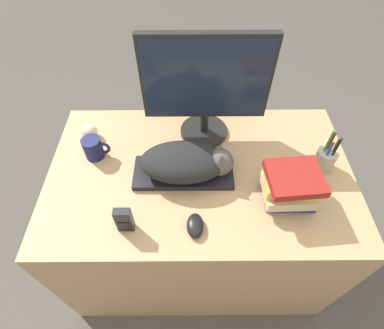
{
  "coord_description": "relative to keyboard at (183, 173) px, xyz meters",
  "views": [
    {
      "loc": [
        -0.04,
        -0.37,
        1.71
      ],
      "look_at": [
        -0.03,
        0.36,
        0.81
      ],
      "focal_mm": 28.0,
      "sensor_mm": 36.0,
      "label": 1
    }
  ],
  "objects": [
    {
      "name": "keyboard",
      "position": [
        0.0,
        0.0,
        0.0
      ],
      "size": [
        0.39,
        0.16,
        0.02
      ],
      "color": "black",
      "rests_on": "desk"
    },
    {
      "name": "computer_mouse",
      "position": [
        0.04,
        -0.24,
        0.01
      ],
      "size": [
        0.06,
        0.1,
        0.04
      ],
      "color": "black",
      "rests_on": "desk"
    },
    {
      "name": "coffee_mug",
      "position": [
        -0.37,
        0.1,
        0.04
      ],
      "size": [
        0.11,
        0.08,
        0.09
      ],
      "color": "#141947",
      "rests_on": "desk"
    },
    {
      "name": "book_stack",
      "position": [
        0.39,
        -0.12,
        0.07
      ],
      "size": [
        0.2,
        0.18,
        0.15
      ],
      "color": "navy",
      "rests_on": "desk"
    },
    {
      "name": "monitor",
      "position": [
        0.09,
        0.24,
        0.25
      ],
      "size": [
        0.5,
        0.21,
        0.46
      ],
      "color": "black",
      "rests_on": "desk"
    },
    {
      "name": "phone",
      "position": [
        -0.2,
        -0.23,
        0.04
      ],
      "size": [
        0.06,
        0.03,
        0.11
      ],
      "color": "black",
      "rests_on": "desk"
    },
    {
      "name": "desk",
      "position": [
        0.07,
        0.02,
        -0.39
      ],
      "size": [
        1.23,
        0.74,
        0.75
      ],
      "color": "tan",
      "rests_on": "ground_plane"
    },
    {
      "name": "baseball",
      "position": [
        -0.41,
        0.21,
        0.02
      ],
      "size": [
        0.07,
        0.07,
        0.07
      ],
      "color": "beige",
      "rests_on": "desk"
    },
    {
      "name": "cat",
      "position": [
        0.02,
        0.0,
        0.07
      ],
      "size": [
        0.36,
        0.2,
        0.12
      ],
      "color": "black",
      "rests_on": "keyboard"
    },
    {
      "name": "pen_cup",
      "position": [
        0.56,
        0.04,
        0.04
      ],
      "size": [
        0.08,
        0.08,
        0.2
      ],
      "color": "#B2A893",
      "rests_on": "desk"
    },
    {
      "name": "ground_plane",
      "position": [
        0.07,
        -0.35,
        -0.77
      ],
      "size": [
        12.0,
        12.0,
        0.0
      ],
      "primitive_type": "plane",
      "color": "#4C4742"
    }
  ]
}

